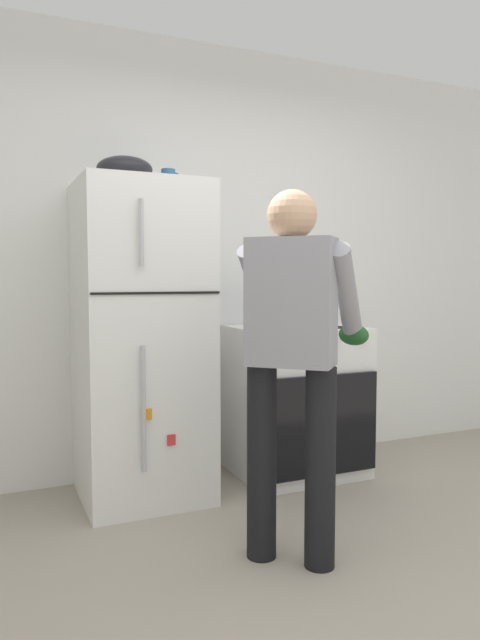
% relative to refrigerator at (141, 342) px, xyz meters
% --- Properties ---
extents(ground, '(8.00, 8.00, 0.00)m').
position_rel_refrigerator_xyz_m(ground, '(0.47, -1.57, -0.88)').
color(ground, '#9E9384').
extents(kitchen_wall_back, '(6.00, 0.10, 2.70)m').
position_rel_refrigerator_xyz_m(kitchen_wall_back, '(0.47, 0.38, 0.47)').
color(kitchen_wall_back, white).
rests_on(kitchen_wall_back, ground).
extents(refrigerator, '(0.68, 0.72, 1.75)m').
position_rel_refrigerator_xyz_m(refrigerator, '(0.00, 0.00, 0.00)').
color(refrigerator, white).
rests_on(refrigerator, ground).
extents(stove_range, '(0.76, 0.67, 0.93)m').
position_rel_refrigerator_xyz_m(stove_range, '(0.99, -0.01, -0.41)').
color(stove_range, white).
rests_on(stove_range, ground).
extents(person_cook, '(0.68, 0.72, 1.60)m').
position_rel_refrigerator_xyz_m(person_cook, '(0.41, -1.00, 0.08)').
color(person_cook, black).
rests_on(person_cook, ground).
extents(red_pot, '(0.34, 0.24, 0.12)m').
position_rel_refrigerator_xyz_m(red_pot, '(0.83, -0.05, 0.12)').
color(red_pot, '#19479E').
rests_on(red_pot, stove_range).
extents(coffee_mug, '(0.11, 0.08, 0.10)m').
position_rel_refrigerator_xyz_m(coffee_mug, '(0.18, 0.05, 0.92)').
color(coffee_mug, '#2D6093').
rests_on(coffee_mug, refrigerator).
extents(pepper_mill, '(0.05, 0.05, 0.15)m').
position_rel_refrigerator_xyz_m(pepper_mill, '(1.29, 0.20, 0.13)').
color(pepper_mill, brown).
rests_on(pepper_mill, stove_range).
extents(mixing_bowl, '(0.30, 0.30, 0.13)m').
position_rel_refrigerator_xyz_m(mixing_bowl, '(-0.08, 0.00, 0.94)').
color(mixing_bowl, black).
rests_on(mixing_bowl, refrigerator).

